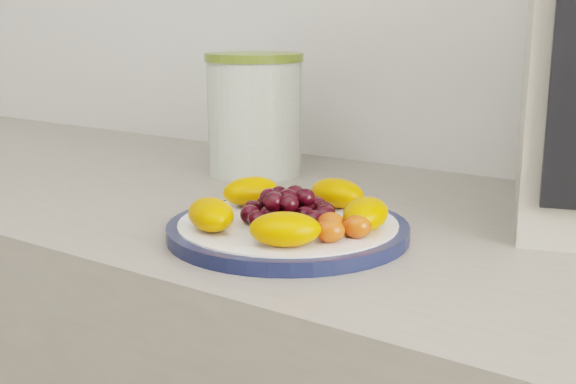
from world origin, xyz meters
The scene contains 5 objects.
plate_rim centered at (-0.01, 1.07, 0.91)m, with size 0.26×0.26×0.01m, color #111838.
plate_face centered at (-0.01, 1.07, 0.91)m, with size 0.24×0.24×0.02m, color white.
canister centered at (-0.24, 1.32, 0.98)m, with size 0.14×0.14×0.17m, color #455B20.
canister_lid centered at (-0.24, 1.32, 1.08)m, with size 0.15×0.15×0.01m, color #5A6C22.
fruit_plate centered at (0.00, 1.07, 0.93)m, with size 0.23×0.22×0.04m.
Camera 1 is at (0.42, 0.46, 1.13)m, focal length 45.00 mm.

